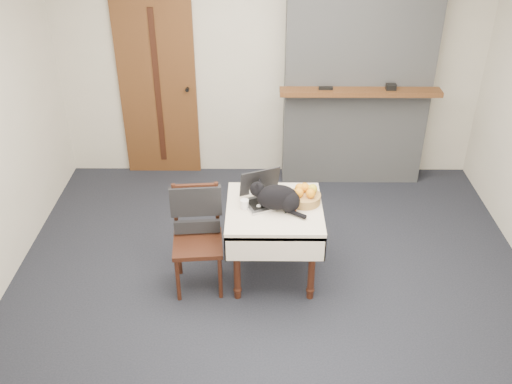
% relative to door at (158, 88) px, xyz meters
% --- Properties ---
extents(ground, '(4.50, 4.50, 0.00)m').
position_rel_door_xyz_m(ground, '(1.20, -1.97, -1.00)').
color(ground, black).
rests_on(ground, ground).
extents(room_shell, '(4.52, 4.01, 2.61)m').
position_rel_door_xyz_m(room_shell, '(1.20, -1.51, 0.76)').
color(room_shell, beige).
rests_on(room_shell, ground).
extents(door, '(0.82, 0.10, 2.00)m').
position_rel_door_xyz_m(door, '(0.00, 0.00, 0.00)').
color(door, brown).
rests_on(door, ground).
extents(chimney, '(1.62, 0.48, 2.60)m').
position_rel_door_xyz_m(chimney, '(2.10, -0.13, 0.30)').
color(chimney, gray).
rests_on(chimney, ground).
extents(side_table, '(0.78, 0.78, 0.70)m').
position_rel_door_xyz_m(side_table, '(1.21, -1.88, -0.41)').
color(side_table, black).
rests_on(side_table, ground).
extents(laptop, '(0.43, 0.40, 0.25)m').
position_rel_door_xyz_m(laptop, '(1.13, -1.78, -0.24)').
color(laptop, '#B7B7BC').
rests_on(laptop, side_table).
extents(cat, '(0.47, 0.31, 0.24)m').
position_rel_door_xyz_m(cat, '(1.24, -1.90, -0.20)').
color(cat, black).
rests_on(cat, side_table).
extents(cream_jar, '(0.07, 0.07, 0.08)m').
position_rel_door_xyz_m(cream_jar, '(0.97, -1.90, -0.26)').
color(cream_jar, white).
rests_on(cream_jar, side_table).
extents(pill_bottle, '(0.04, 0.04, 0.08)m').
position_rel_door_xyz_m(pill_bottle, '(1.37, -1.95, -0.26)').
color(pill_bottle, '#AF4015').
rests_on(pill_bottle, side_table).
extents(fruit_basket, '(0.26, 0.26, 0.15)m').
position_rel_door_xyz_m(fruit_basket, '(1.46, -1.80, -0.24)').
color(fruit_basket, '#B08147').
rests_on(fruit_basket, side_table).
extents(desk_clutter, '(0.15, 0.09, 0.01)m').
position_rel_door_xyz_m(desk_clutter, '(1.39, -1.83, -0.30)').
color(desk_clutter, black).
rests_on(desk_clutter, side_table).
extents(chair, '(0.44, 0.43, 0.90)m').
position_rel_door_xyz_m(chair, '(0.58, -1.93, -0.42)').
color(chair, black).
rests_on(chair, ground).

